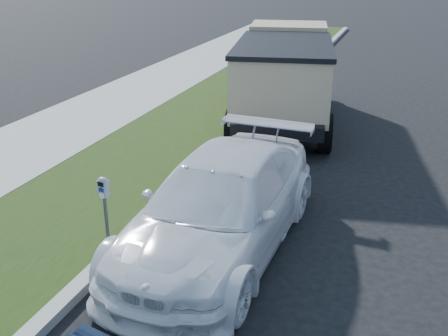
% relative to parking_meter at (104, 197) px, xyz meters
% --- Properties ---
extents(ground, '(120.00, 120.00, 0.00)m').
position_rel_parking_meter_xyz_m(ground, '(2.73, 0.69, -0.99)').
color(ground, black).
rests_on(ground, ground).
extents(streetside, '(6.12, 50.00, 0.15)m').
position_rel_parking_meter_xyz_m(streetside, '(-2.83, 2.69, -0.92)').
color(streetside, gray).
rests_on(streetside, ground).
extents(parking_meter, '(0.18, 0.13, 1.21)m').
position_rel_parking_meter_xyz_m(parking_meter, '(0.00, 0.00, 0.00)').
color(parking_meter, '#3F4247').
rests_on(parking_meter, ground).
extents(white_wagon, '(2.31, 5.27, 1.51)m').
position_rel_parking_meter_xyz_m(white_wagon, '(1.59, 0.77, -0.23)').
color(white_wagon, white).
rests_on(white_wagon, ground).
extents(dump_truck, '(3.46, 6.55, 2.44)m').
position_rel_parking_meter_xyz_m(dump_truck, '(0.89, 7.97, 0.39)').
color(dump_truck, black).
rests_on(dump_truck, ground).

